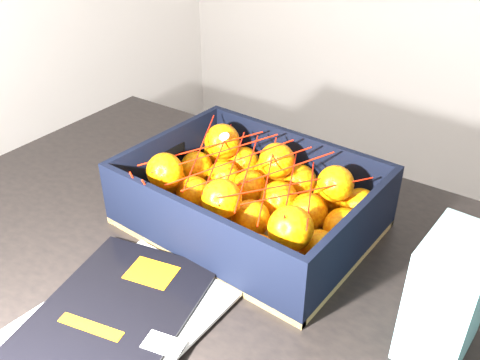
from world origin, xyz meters
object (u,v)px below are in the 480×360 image
Objects in this scene: table at (220,286)px; retail_carton at (448,297)px; magazine_stack at (120,315)px; produce_crate at (250,207)px.

retail_carton is at bearing 2.20° from table.
produce_crate is (0.01, 0.30, 0.03)m from magazine_stack.
retail_carton is (0.37, -0.07, 0.05)m from produce_crate.
table is 0.42m from retail_carton.
retail_carton reaches higher than magazine_stack.
table is 0.16m from produce_crate.
retail_carton reaches higher than produce_crate.
magazine_stack is 0.31m from produce_crate.
table is 0.25m from magazine_stack.
table is 3.82× the size of magazine_stack.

